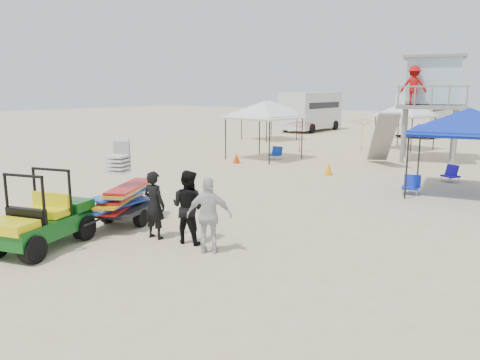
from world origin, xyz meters
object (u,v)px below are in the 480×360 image
Objects in this scene: surf_trailer at (123,194)px; lifeguard_tower at (431,85)px; utility_cart at (39,213)px; canopy_blue at (470,112)px; man_left at (154,205)px.

surf_trailer is 17.08m from lifeguard_tower.
utility_cart is 19.36m from lifeguard_tower.
canopy_blue is (3.21, -7.22, -0.95)m from lifeguard_tower.
utility_cart is 2.33m from surf_trailer.
lifeguard_tower is (1.61, 16.84, 2.91)m from man_left.
lifeguard_tower is at bearing 113.96° from canopy_blue.
surf_trailer reaches higher than utility_cart.
canopy_blue is (4.82, 9.63, 1.95)m from man_left.
surf_trailer is at bearing 89.86° from utility_cart.
utility_cart is 0.50× the size of lifeguard_tower.
utility_cart is at bearing -118.53° from canopy_blue.
surf_trailer is (0.01, 2.33, 0.02)m from utility_cart.
man_left is 0.33× the size of lifeguard_tower.
surf_trailer is 1.44× the size of man_left.
utility_cart is 13.42m from canopy_blue.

